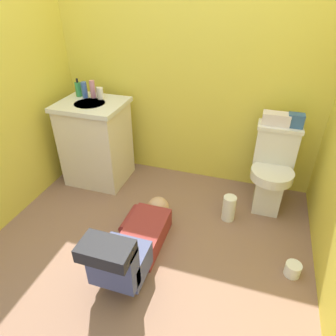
% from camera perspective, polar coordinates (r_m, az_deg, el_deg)
% --- Properties ---
extents(ground_plane, '(2.96, 3.19, 0.04)m').
position_cam_1_polar(ground_plane, '(2.47, -3.72, -14.46)').
color(ground_plane, '#886451').
extents(wall_back, '(2.62, 0.08, 2.40)m').
position_cam_1_polar(wall_back, '(2.83, 4.08, 20.47)').
color(wall_back, yellow).
rests_on(wall_back, ground_plane).
extents(toilet, '(0.36, 0.46, 0.75)m').
position_cam_1_polar(toilet, '(2.77, 19.02, -0.31)').
color(toilet, silver).
rests_on(toilet, ground_plane).
extents(vanity_cabinet, '(0.60, 0.52, 0.82)m').
position_cam_1_polar(vanity_cabinet, '(3.04, -13.38, 4.85)').
color(vanity_cabinet, beige).
rests_on(vanity_cabinet, ground_plane).
extents(faucet, '(0.02, 0.02, 0.10)m').
position_cam_1_polar(faucet, '(2.98, -13.15, 13.76)').
color(faucet, silver).
rests_on(faucet, vanity_cabinet).
extents(person_plumber, '(0.39, 1.06, 0.52)m').
position_cam_1_polar(person_plumber, '(2.24, -6.50, -13.82)').
color(person_plumber, maroon).
rests_on(person_plumber, ground_plane).
extents(tissue_box, '(0.22, 0.11, 0.10)m').
position_cam_1_polar(tissue_box, '(2.65, 19.75, 8.74)').
color(tissue_box, silver).
rests_on(tissue_box, toilet).
extents(toiletry_bag, '(0.12, 0.09, 0.11)m').
position_cam_1_polar(toiletry_bag, '(2.67, 22.98, 8.27)').
color(toiletry_bag, '#33598C').
rests_on(toiletry_bag, toilet).
extents(soap_dispenser, '(0.06, 0.06, 0.17)m').
position_cam_1_polar(soap_dispenser, '(3.06, -16.57, 14.10)').
color(soap_dispenser, '#338F4F').
rests_on(soap_dispenser, vanity_cabinet).
extents(bottle_blue, '(0.05, 0.05, 0.15)m').
position_cam_1_polar(bottle_blue, '(3.00, -15.50, 14.02)').
color(bottle_blue, '#3C60BB').
rests_on(bottle_blue, vanity_cabinet).
extents(bottle_pink, '(0.05, 0.05, 0.16)m').
position_cam_1_polar(bottle_pink, '(2.98, -14.04, 14.24)').
color(bottle_pink, pink).
rests_on(bottle_pink, vanity_cabinet).
extents(bottle_white, '(0.06, 0.06, 0.11)m').
position_cam_1_polar(bottle_white, '(2.93, -12.67, 13.59)').
color(bottle_white, white).
rests_on(bottle_white, vanity_cabinet).
extents(paper_towel_roll, '(0.11, 0.11, 0.23)m').
position_cam_1_polar(paper_towel_roll, '(2.65, 11.41, -7.43)').
color(paper_towel_roll, white).
rests_on(paper_towel_roll, ground_plane).
extents(toilet_paper_roll, '(0.11, 0.11, 0.10)m').
position_cam_1_polar(toilet_paper_roll, '(2.40, 22.48, -17.27)').
color(toilet_paper_roll, white).
rests_on(toilet_paper_roll, ground_plane).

